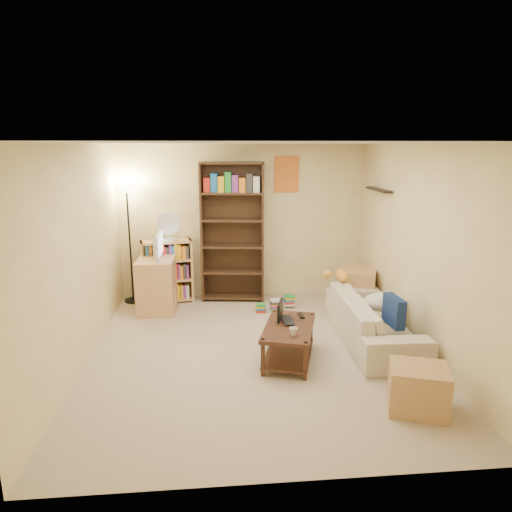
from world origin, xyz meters
name	(u,v)px	position (x,y,z in m)	size (l,w,h in m)	color
room	(255,221)	(0.00, 0.01, 1.62)	(4.50, 4.54, 2.52)	tan
sofa	(373,319)	(1.55, 0.20, 0.29)	(0.84, 2.04, 0.59)	beige
navy_pillow	(394,311)	(1.64, -0.24, 0.56)	(0.39, 0.12, 0.35)	navy
cream_blanket	(384,302)	(1.70, 0.25, 0.51)	(0.54, 0.39, 0.23)	silver
tabby_cat	(339,275)	(1.31, 0.98, 0.67)	(0.46, 0.17, 0.16)	#F19C33
coffee_table	(289,338)	(0.38, -0.26, 0.28)	(0.79, 1.09, 0.43)	#412719
laptop	(292,320)	(0.43, -0.12, 0.45)	(0.22, 0.33, 0.03)	black
laptop_screen	(280,310)	(0.30, -0.08, 0.57)	(0.01, 0.33, 0.22)	white
mug	(293,332)	(0.38, -0.54, 0.48)	(0.10, 0.10, 0.09)	silver
tv_remote	(301,316)	(0.57, 0.02, 0.45)	(0.05, 0.17, 0.02)	black
tv_stand	(157,284)	(-1.35, 1.61, 0.41)	(0.55, 0.76, 0.82)	tan
television	(155,246)	(-1.35, 1.61, 1.02)	(0.10, 0.69, 0.40)	black
tall_bookshelf	(233,229)	(-0.17, 2.02, 1.18)	(1.03, 0.45, 2.23)	#3E2618
short_bookshelf	(167,271)	(-1.23, 1.99, 0.51)	(0.84, 0.47, 1.02)	tan
desk_fan	(168,226)	(-1.17, 1.94, 1.25)	(0.36, 0.20, 0.46)	silver
floor_lamp	(128,209)	(-1.80, 2.05, 1.51)	(0.32, 0.32, 1.90)	black
side_table	(357,289)	(1.72, 1.41, 0.31)	(0.55, 0.55, 0.63)	tan
end_cabinet	(418,389)	(1.44, -1.40, 0.22)	(0.53, 0.45, 0.45)	tan
book_stacks	(277,304)	(0.48, 1.46, 0.08)	(0.62, 0.30, 0.19)	red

